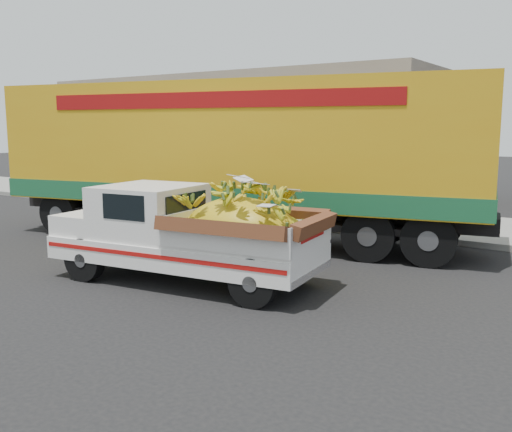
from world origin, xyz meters
The scene contains 6 objects.
ground centered at (0.00, 0.00, 0.00)m, with size 100.00×100.00×0.00m, color black.
curb centered at (0.00, 5.36, 0.07)m, with size 60.00×0.25×0.15m, color gray.
sidewalk centered at (0.00, 7.46, 0.07)m, with size 60.00×4.00×0.14m, color gray.
building_left centered at (-8.00, 13.36, 2.50)m, with size 18.00×6.00×5.00m, color gray.
pickup_truck centered at (1.15, -0.64, 0.92)m, with size 5.06×2.36×1.71m.
semi_trailer centered at (-0.71, 2.92, 2.12)m, with size 12.08×4.80×3.80m.
Camera 1 is at (7.37, -8.27, 2.76)m, focal length 40.00 mm.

